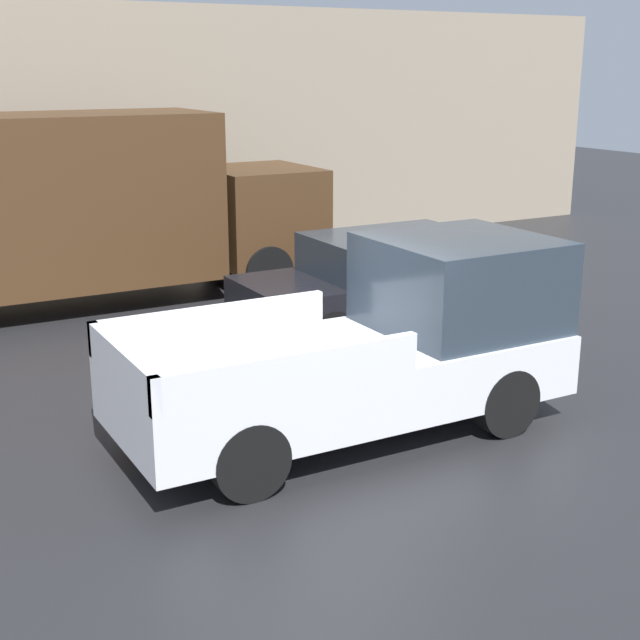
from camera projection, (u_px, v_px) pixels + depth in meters
The scene contains 5 objects.
ground_plane at pixel (315, 448), 9.82m from camera, with size 60.00×60.00×0.00m, color #232326.
building_wall at pixel (63, 138), 17.94m from camera, with size 28.00×0.15×5.31m.
pickup_truck at pixel (380, 344), 10.16m from camera, with size 5.14×2.10×2.13m.
car at pixel (385, 281), 14.01m from camera, with size 4.60×1.90×1.54m.
delivery_truck at pixel (53, 207), 15.02m from camera, with size 8.88×2.33×3.29m.
Camera 1 is at (-4.36, -7.93, 4.06)m, focal length 50.00 mm.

